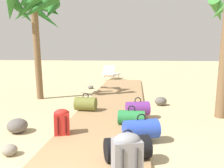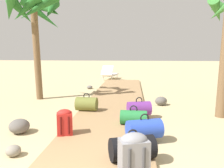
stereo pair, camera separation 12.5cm
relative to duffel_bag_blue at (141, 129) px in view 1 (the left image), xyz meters
The scene contains 15 objects.
ground_plane 2.05m from the duffel_bag_blue, 111.34° to the left, with size 60.00×60.00×0.00m, color tan.
boardwalk 3.08m from the duffel_bag_blue, 103.92° to the left, with size 1.72×10.89×0.08m, color #9E7A51.
duffel_bag_blue is the anchor object (origin of this frame).
duffel_bag_olive 2.34m from the duffel_bag_blue, 126.55° to the left, with size 0.57×0.39×0.46m.
backpack_red 1.47m from the duffel_bag_blue, behind, with size 0.33×0.30×0.48m.
duffel_bag_black 0.86m from the duffel_bag_blue, 103.92° to the right, with size 0.72×0.53×0.45m.
backpack_grey 1.47m from the duffel_bag_blue, 97.53° to the right, with size 0.39×0.33×0.61m.
duffel_bag_purple 1.53m from the duffel_bag_blue, 92.09° to the left, with size 0.61×0.46×0.45m.
duffel_bag_green 0.84m from the duffel_bag_blue, 102.86° to the left, with size 0.57×0.33×0.41m.
palm_tree_near_left 5.45m from the duffel_bag_blue, 133.79° to the left, with size 2.11×2.11×3.47m.
lounge_chair 9.21m from the duffel_bag_blue, 99.30° to the left, with size 0.88×1.62×0.80m.
rock_left_near 6.19m from the duffel_bag_blue, 109.19° to the left, with size 0.25×0.24×0.14m, color slate.
rock_left_far 2.19m from the duffel_bag_blue, 160.80° to the right, with size 0.24×0.24×0.18m, color gray.
rock_left_mid 2.47m from the duffel_bag_blue, behind, with size 0.42×0.40×0.28m, color #5B5651.
rock_right_far 3.08m from the duffel_bag_blue, 78.07° to the left, with size 0.37×0.32×0.26m, color #5B5651.
Camera 1 is at (0.65, -1.67, 1.65)m, focal length 38.77 mm.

